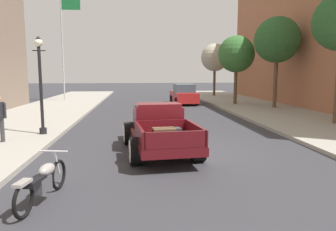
% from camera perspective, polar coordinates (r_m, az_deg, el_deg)
% --- Properties ---
extents(ground_plane, '(140.00, 140.00, 0.00)m').
position_cam_1_polar(ground_plane, '(10.73, 2.17, -6.29)').
color(ground_plane, '#333338').
extents(hotrod_truck_maroon, '(2.50, 5.05, 1.58)m').
position_cam_1_polar(hotrod_truck_maroon, '(10.65, -1.75, -2.25)').
color(hotrod_truck_maroon, '#510F14').
rests_on(hotrod_truck_maroon, ground).
extents(motorcycle_parked, '(0.67, 2.10, 0.93)m').
position_cam_1_polar(motorcycle_parked, '(6.97, -21.55, -10.85)').
color(motorcycle_parked, black).
rests_on(motorcycle_parked, ground).
extents(car_background_red, '(2.01, 4.37, 1.65)m').
position_cam_1_polar(car_background_red, '(26.38, 2.84, 3.73)').
color(car_background_red, '#AD1E1E').
rests_on(car_background_red, ground).
extents(street_lamp_near, '(0.50, 0.32, 3.85)m').
position_cam_1_polar(street_lamp_near, '(13.54, -21.92, 6.27)').
color(street_lamp_near, black).
rests_on(street_lamp_near, sidewalk_left).
extents(flagpole, '(1.74, 0.16, 9.16)m').
position_cam_1_polar(flagpole, '(30.11, -18.03, 13.40)').
color(flagpole, '#B2B2B7').
rests_on(flagpole, sidewalk_left).
extents(street_tree_second, '(3.15, 3.15, 6.25)m').
position_cam_1_polar(street_tree_second, '(23.69, 18.98, 12.66)').
color(street_tree_second, brown).
rests_on(street_tree_second, sidewalk_right).
extents(street_tree_third, '(2.84, 2.84, 5.29)m').
position_cam_1_polar(street_tree_third, '(25.68, 12.15, 10.68)').
color(street_tree_third, brown).
rests_on(street_tree_third, sidewalk_right).
extents(street_tree_farthest, '(2.91, 2.91, 5.48)m').
position_cam_1_polar(street_tree_farthest, '(34.54, 8.39, 10.22)').
color(street_tree_farthest, brown).
rests_on(street_tree_farthest, sidewalk_right).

